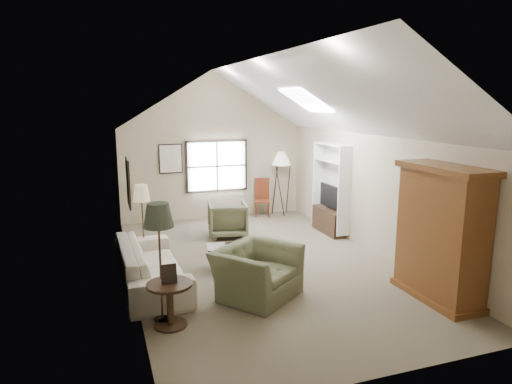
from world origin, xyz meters
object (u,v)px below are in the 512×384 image
object	(u,v)px
armoire	(441,234)
coffee_table	(230,257)
armchair_near	(257,272)
armchair_far	(227,219)
side_table	(170,305)
sofa	(151,265)
side_chair	(262,198)

from	to	relation	value
armoire	coffee_table	distance (m)	3.85
armchair_near	armchair_far	world-z (taller)	armchair_near
armchair_far	coffee_table	world-z (taller)	armchair_far
armoire	side_table	distance (m)	4.39
armchair_far	coffee_table	bearing A→B (deg)	85.55
sofa	coffee_table	xyz separation A→B (m)	(1.55, 0.38, -0.16)
sofa	coffee_table	bearing A→B (deg)	-77.93
armchair_near	coffee_table	world-z (taller)	armchair_near
side_table	side_chair	xyz separation A→B (m)	(3.44, 5.62, 0.20)
armchair_far	side_chair	xyz separation A→B (m)	(1.45, 1.56, 0.11)
side_table	coffee_table	bearing A→B (deg)	53.63
armchair_far	side_chair	bearing A→B (deg)	-123.07
armoire	side_chair	world-z (taller)	armoire
sofa	armoire	bearing A→B (deg)	-117.09
sofa	armchair_near	size ratio (longest dim) A/B	2.03
armoire	side_table	world-z (taller)	armoire
armchair_near	coffee_table	xyz separation A→B (m)	(-0.06, 1.42, -0.19)
armoire	coffee_table	bearing A→B (deg)	139.04
armchair_far	side_chair	size ratio (longest dim) A/B	0.86
sofa	side_table	world-z (taller)	sofa
armoire	sofa	distance (m)	4.90
armchair_far	side_table	distance (m)	4.53
armoire	coffee_table	xyz separation A→B (m)	(-2.83, 2.46, -0.88)
armchair_far	armoire	bearing A→B (deg)	126.74
armoire	side_chair	bearing A→B (deg)	97.93
side_chair	side_table	bearing A→B (deg)	-103.47
armoire	armchair_far	world-z (taller)	armoire
side_chair	coffee_table	bearing A→B (deg)	-100.57
coffee_table	armchair_near	bearing A→B (deg)	-87.76
armchair_near	armchair_far	distance (m)	3.54
side_table	side_chair	bearing A→B (deg)	58.53
sofa	armchair_far	bearing A→B (deg)	-41.87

